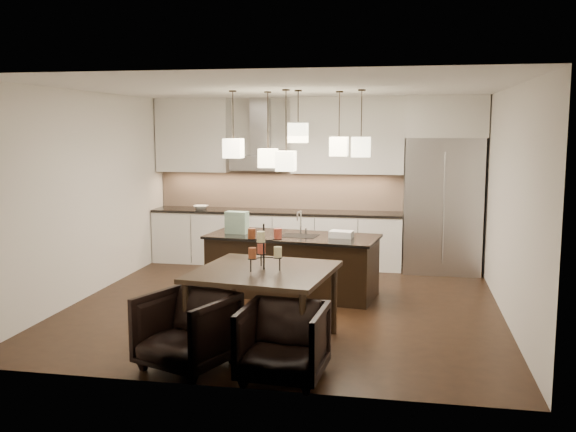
% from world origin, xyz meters
% --- Properties ---
extents(floor, '(5.50, 5.50, 0.02)m').
position_xyz_m(floor, '(0.00, 0.00, -0.01)').
color(floor, black).
rests_on(floor, ground).
extents(ceiling, '(5.50, 5.50, 0.02)m').
position_xyz_m(ceiling, '(0.00, 0.00, 2.81)').
color(ceiling, white).
rests_on(ceiling, wall_back).
extents(wall_back, '(5.50, 0.02, 2.80)m').
position_xyz_m(wall_back, '(0.00, 2.76, 1.40)').
color(wall_back, silver).
rests_on(wall_back, ground).
extents(wall_front, '(5.50, 0.02, 2.80)m').
position_xyz_m(wall_front, '(0.00, -2.76, 1.40)').
color(wall_front, silver).
rests_on(wall_front, ground).
extents(wall_left, '(0.02, 5.50, 2.80)m').
position_xyz_m(wall_left, '(-2.76, 0.00, 1.40)').
color(wall_left, silver).
rests_on(wall_left, ground).
extents(wall_right, '(0.02, 5.50, 2.80)m').
position_xyz_m(wall_right, '(2.76, 0.00, 1.40)').
color(wall_right, silver).
rests_on(wall_right, ground).
extents(refrigerator, '(1.20, 0.72, 2.15)m').
position_xyz_m(refrigerator, '(2.10, 2.38, 1.07)').
color(refrigerator, '#B7B7BA').
rests_on(refrigerator, floor).
extents(fridge_panel, '(1.26, 0.72, 0.65)m').
position_xyz_m(fridge_panel, '(2.10, 2.38, 2.47)').
color(fridge_panel, silver).
rests_on(fridge_panel, refrigerator).
extents(lower_cabinets, '(4.21, 0.62, 0.88)m').
position_xyz_m(lower_cabinets, '(-0.62, 2.43, 0.44)').
color(lower_cabinets, silver).
rests_on(lower_cabinets, floor).
extents(countertop, '(4.21, 0.66, 0.04)m').
position_xyz_m(countertop, '(-0.62, 2.43, 0.90)').
color(countertop, black).
rests_on(countertop, lower_cabinets).
extents(backsplash, '(4.21, 0.02, 0.63)m').
position_xyz_m(backsplash, '(-0.62, 2.73, 1.24)').
color(backsplash, beige).
rests_on(backsplash, countertop).
extents(upper_cab_left, '(1.25, 0.35, 1.25)m').
position_xyz_m(upper_cab_left, '(-2.10, 2.57, 2.17)').
color(upper_cab_left, silver).
rests_on(upper_cab_left, wall_back).
extents(upper_cab_right, '(1.85, 0.35, 1.25)m').
position_xyz_m(upper_cab_right, '(0.55, 2.57, 2.17)').
color(upper_cab_right, silver).
rests_on(upper_cab_right, wall_back).
extents(hood_canopy, '(0.90, 0.52, 0.24)m').
position_xyz_m(hood_canopy, '(-0.93, 2.48, 1.72)').
color(hood_canopy, '#B7B7BA').
rests_on(hood_canopy, wall_back).
extents(hood_chimney, '(0.30, 0.28, 0.96)m').
position_xyz_m(hood_chimney, '(-0.93, 2.59, 2.32)').
color(hood_chimney, '#B7B7BA').
rests_on(hood_chimney, hood_canopy).
extents(fruit_bowl, '(0.31, 0.31, 0.06)m').
position_xyz_m(fruit_bowl, '(-1.93, 2.38, 0.95)').
color(fruit_bowl, silver).
rests_on(fruit_bowl, countertop).
extents(island_body, '(2.37, 1.19, 0.80)m').
position_xyz_m(island_body, '(0.00, 0.55, 0.40)').
color(island_body, black).
rests_on(island_body, floor).
extents(island_top, '(2.45, 1.27, 0.04)m').
position_xyz_m(island_top, '(0.00, 0.55, 0.82)').
color(island_top, black).
rests_on(island_top, island_body).
extents(faucet, '(0.12, 0.23, 0.34)m').
position_xyz_m(faucet, '(0.10, 0.62, 1.01)').
color(faucet, silver).
rests_on(faucet, island_top).
extents(tote_bag, '(0.33, 0.20, 0.31)m').
position_xyz_m(tote_bag, '(-0.80, 0.56, 0.99)').
color(tote_bag, '#195336').
rests_on(tote_bag, island_top).
extents(food_container, '(0.33, 0.26, 0.09)m').
position_xyz_m(food_container, '(0.68, 0.49, 0.88)').
color(food_container, silver).
rests_on(food_container, island_top).
extents(dining_table, '(1.55, 1.55, 0.83)m').
position_xyz_m(dining_table, '(0.08, -1.59, 0.41)').
color(dining_table, black).
rests_on(dining_table, floor).
extents(candelabra, '(0.45, 0.45, 0.49)m').
position_xyz_m(candelabra, '(0.08, -1.59, 1.07)').
color(candelabra, black).
rests_on(candelabra, dining_table).
extents(candle_a, '(0.09, 0.09, 0.11)m').
position_xyz_m(candle_a, '(0.23, -1.61, 1.03)').
color(candle_a, '#F9F4B3').
rests_on(candle_a, candelabra).
extents(candle_b, '(0.09, 0.09, 0.11)m').
position_xyz_m(candle_b, '(0.02, -1.45, 1.03)').
color(candle_b, '#DE5A45').
rests_on(candle_b, candelabra).
extents(candle_c, '(0.09, 0.09, 0.11)m').
position_xyz_m(candle_c, '(-0.02, -1.71, 1.03)').
color(candle_c, brown).
rests_on(candle_c, candelabra).
extents(candle_d, '(0.09, 0.09, 0.11)m').
position_xyz_m(candle_d, '(0.21, -1.51, 1.20)').
color(candle_d, '#DE5A45').
rests_on(candle_d, candelabra).
extents(candle_e, '(0.09, 0.09, 0.11)m').
position_xyz_m(candle_e, '(-0.06, -1.55, 1.20)').
color(candle_e, brown).
rests_on(candle_e, candelabra).
extents(candle_f, '(0.09, 0.09, 0.11)m').
position_xyz_m(candle_f, '(0.08, -1.74, 1.20)').
color(candle_f, '#F9F4B3').
rests_on(candle_f, candelabra).
extents(armchair_left, '(1.03, 1.05, 0.74)m').
position_xyz_m(armchair_left, '(-0.52, -2.35, 0.37)').
color(armchair_left, black).
rests_on(armchair_left, floor).
extents(armchair_right, '(0.81, 0.83, 0.71)m').
position_xyz_m(armchair_right, '(0.46, -2.48, 0.35)').
color(armchair_right, black).
rests_on(armchair_right, floor).
extents(pendant_a, '(0.24, 0.24, 0.26)m').
position_xyz_m(pendant_a, '(-0.78, 0.35, 2.03)').
color(pendant_a, beige).
rests_on(pendant_a, ceiling).
extents(pendant_b, '(0.24, 0.24, 0.26)m').
position_xyz_m(pendant_b, '(-0.37, 0.68, 1.89)').
color(pendant_b, beige).
rests_on(pendant_b, ceiling).
extents(pendant_c, '(0.24, 0.24, 0.26)m').
position_xyz_m(pendant_c, '(0.10, 0.40, 2.24)').
color(pendant_c, beige).
rests_on(pendant_c, ceiling).
extents(pendant_d, '(0.24, 0.24, 0.26)m').
position_xyz_m(pendant_d, '(0.61, 0.76, 2.05)').
color(pendant_d, beige).
rests_on(pendant_d, ceiling).
extents(pendant_e, '(0.24, 0.24, 0.26)m').
position_xyz_m(pendant_e, '(0.93, 0.43, 2.06)').
color(pendant_e, beige).
rests_on(pendant_e, ceiling).
extents(pendant_f, '(0.24, 0.24, 0.26)m').
position_xyz_m(pendant_f, '(-0.03, 0.22, 1.87)').
color(pendant_f, beige).
rests_on(pendant_f, ceiling).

